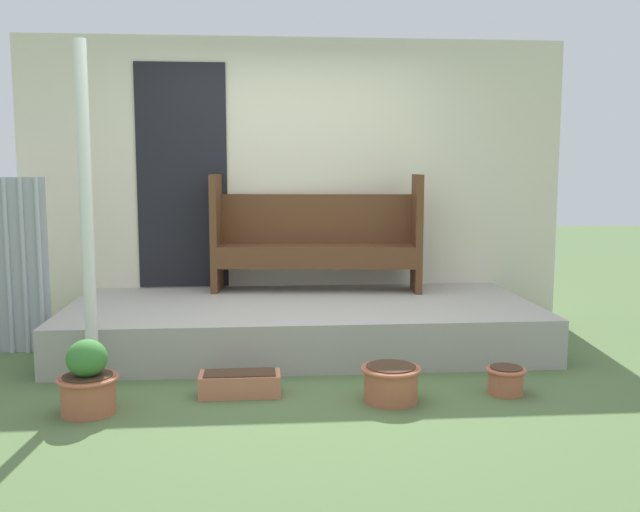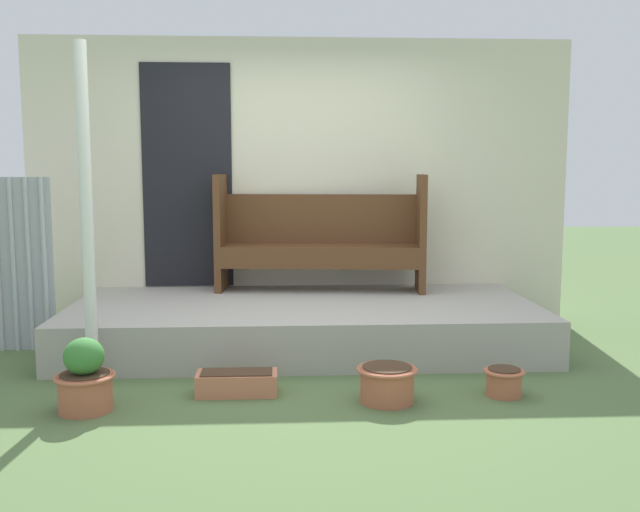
{
  "view_description": "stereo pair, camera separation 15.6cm",
  "coord_description": "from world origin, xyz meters",
  "px_view_note": "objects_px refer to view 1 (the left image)",
  "views": [
    {
      "loc": [
        -0.26,
        -4.82,
        1.46
      ],
      "look_at": [
        0.17,
        0.3,
        0.81
      ],
      "focal_mm": 40.0,
      "sensor_mm": 36.0,
      "label": 1
    },
    {
      "loc": [
        -0.11,
        -4.84,
        1.46
      ],
      "look_at": [
        0.17,
        0.3,
        0.81
      ],
      "focal_mm": 40.0,
      "sensor_mm": 36.0,
      "label": 2
    }
  ],
  "objects_px": {
    "flower_pot_middle": "(391,382)",
    "planter_box_rect": "(240,384)",
    "support_post": "(87,217)",
    "flower_pot_left": "(88,381)",
    "bench": "(317,234)",
    "flower_pot_right": "(506,379)"
  },
  "relations": [
    {
      "from": "flower_pot_middle",
      "to": "planter_box_rect",
      "type": "xyz_separation_m",
      "value": [
        -0.94,
        0.2,
        -0.05
      ]
    },
    {
      "from": "support_post",
      "to": "flower_pot_middle",
      "type": "bearing_deg",
      "value": -13.95
    },
    {
      "from": "bench",
      "to": "support_post",
      "type": "bearing_deg",
      "value": -131.13
    },
    {
      "from": "support_post",
      "to": "bench",
      "type": "distance_m",
      "value": 2.25
    },
    {
      "from": "flower_pot_middle",
      "to": "flower_pot_left",
      "type": "bearing_deg",
      "value": -177.89
    },
    {
      "from": "support_post",
      "to": "bench",
      "type": "bearing_deg",
      "value": 43.43
    },
    {
      "from": "support_post",
      "to": "planter_box_rect",
      "type": "height_order",
      "value": "support_post"
    },
    {
      "from": "flower_pot_left",
      "to": "support_post",
      "type": "bearing_deg",
      "value": 100.05
    },
    {
      "from": "flower_pot_right",
      "to": "planter_box_rect",
      "type": "xyz_separation_m",
      "value": [
        -1.71,
        0.12,
        -0.03
      ]
    },
    {
      "from": "flower_pot_left",
      "to": "planter_box_rect",
      "type": "relative_size",
      "value": 0.87
    },
    {
      "from": "flower_pot_middle",
      "to": "planter_box_rect",
      "type": "distance_m",
      "value": 0.96
    },
    {
      "from": "bench",
      "to": "planter_box_rect",
      "type": "bearing_deg",
      "value": -103.94
    },
    {
      "from": "planter_box_rect",
      "to": "flower_pot_left",
      "type": "bearing_deg",
      "value": -163.24
    },
    {
      "from": "bench",
      "to": "planter_box_rect",
      "type": "distance_m",
      "value": 2.07
    },
    {
      "from": "flower_pot_right",
      "to": "flower_pot_left",
      "type": "bearing_deg",
      "value": -176.79
    },
    {
      "from": "flower_pot_right",
      "to": "bench",
      "type": "bearing_deg",
      "value": 118.92
    },
    {
      "from": "flower_pot_left",
      "to": "planter_box_rect",
      "type": "height_order",
      "value": "flower_pot_left"
    },
    {
      "from": "flower_pot_middle",
      "to": "planter_box_rect",
      "type": "relative_size",
      "value": 0.73
    },
    {
      "from": "flower_pot_left",
      "to": "flower_pot_middle",
      "type": "distance_m",
      "value": 1.83
    },
    {
      "from": "bench",
      "to": "flower_pot_middle",
      "type": "relative_size",
      "value": 4.9
    },
    {
      "from": "flower_pot_middle",
      "to": "planter_box_rect",
      "type": "bearing_deg",
      "value": 168.05
    },
    {
      "from": "flower_pot_left",
      "to": "flower_pot_middle",
      "type": "relative_size",
      "value": 1.18
    }
  ]
}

